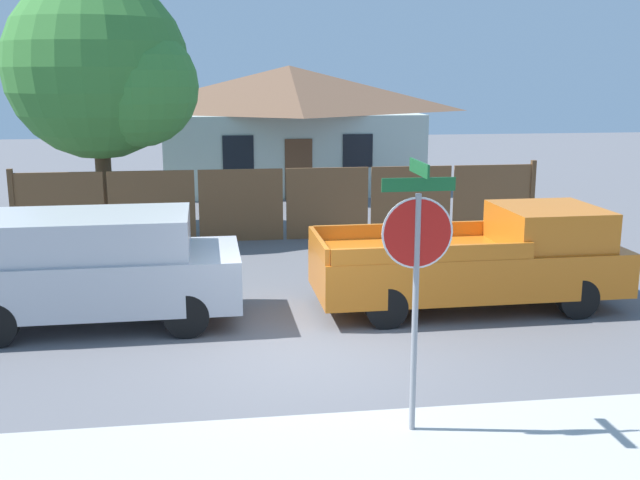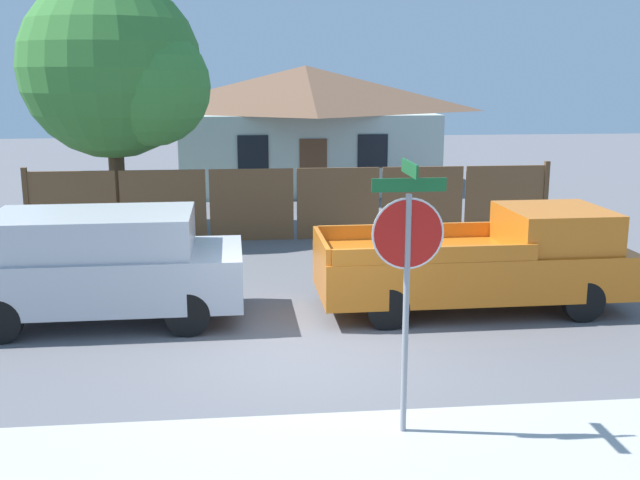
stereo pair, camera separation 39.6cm
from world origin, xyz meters
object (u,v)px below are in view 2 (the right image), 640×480
Objects in this scene: red_suv at (100,263)px; orange_pickup at (486,262)px; oak_tree at (119,72)px; stop_sign at (407,254)px; house at (306,125)px.

orange_pickup is at bearing -0.70° from red_suv.
oak_tree is 10.70m from orange_pickup.
orange_pickup is at bearing 61.70° from stop_sign.
house is 1.75× the size of orange_pickup.
house is 15.73m from red_suv.
oak_tree is 7.87m from red_suv.
stop_sign is at bearing -91.59° from house.
oak_tree is 12.75m from stop_sign.
red_suv is (-4.71, -14.96, -1.27)m from house.
red_suv is at bearing -107.46° from house.
oak_tree reaches higher than red_suv.
stop_sign reaches higher than orange_pickup.
oak_tree is at bearing 94.17° from red_suv.
orange_pickup is (1.89, -14.96, -1.42)m from house.
house is 2.03× the size of red_suv.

